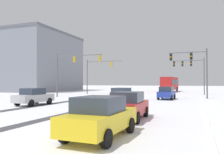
% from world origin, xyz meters
% --- Properties ---
extents(wheel_track_left_lane, '(0.85, 30.95, 0.01)m').
position_xyz_m(wheel_track_left_lane, '(0.82, 14.07, 0.00)').
color(wheel_track_left_lane, '#424247').
rests_on(wheel_track_left_lane, ground).
extents(wheel_track_right_lane, '(1.06, 30.95, 0.01)m').
position_xyz_m(wheel_track_right_lane, '(-4.57, 14.07, 0.00)').
color(wheel_track_right_lane, '#424247').
rests_on(wheel_track_right_lane, ground).
extents(traffic_signal_far_left, '(7.18, 0.38, 6.50)m').
position_xyz_m(traffic_signal_far_left, '(-8.41, 34.13, 4.49)').
color(traffic_signal_far_left, '#56565B').
rests_on(traffic_signal_far_left, ground).
extents(traffic_signal_near_right, '(4.76, 0.42, 6.50)m').
position_xyz_m(traffic_signal_near_right, '(8.84, 26.14, 4.59)').
color(traffic_signal_near_right, '#56565B').
rests_on(traffic_signal_near_right, ground).
extents(traffic_signal_near_left, '(7.38, 0.42, 6.50)m').
position_xyz_m(traffic_signal_near_left, '(-7.85, 24.18, 4.70)').
color(traffic_signal_near_left, '#56565B').
rests_on(traffic_signal_near_left, ground).
extents(traffic_signal_far_right, '(5.48, 0.46, 6.50)m').
position_xyz_m(traffic_signal_far_right, '(8.28, 38.07, 4.77)').
color(traffic_signal_far_right, '#56565B').
rests_on(traffic_signal_far_right, ground).
extents(car_blue_lead, '(1.99, 4.18, 1.62)m').
position_xyz_m(car_blue_lead, '(5.57, 24.78, 0.82)').
color(car_blue_lead, '#233899').
rests_on(car_blue_lead, ground).
extents(car_white_second, '(1.91, 4.14, 1.62)m').
position_xyz_m(car_white_second, '(1.98, 17.25, 0.82)').
color(car_white_second, silver).
rests_on(car_white_second, ground).
extents(car_silver_third, '(1.97, 4.17, 1.62)m').
position_xyz_m(car_silver_third, '(-5.44, 12.79, 0.82)').
color(car_silver_third, '#B7BABF').
rests_on(car_silver_third, ground).
extents(car_red_fourth, '(1.92, 4.15, 1.62)m').
position_xyz_m(car_red_fourth, '(5.44, 7.79, 0.82)').
color(car_red_fourth, red).
rests_on(car_red_fourth, ground).
extents(car_yellow_cab_fifth, '(1.96, 4.16, 1.62)m').
position_xyz_m(car_yellow_cab_fifth, '(5.67, 3.14, 0.82)').
color(car_yellow_cab_fifth, yellow).
rests_on(car_yellow_cab_fifth, ground).
extents(bus_oncoming, '(3.07, 11.11, 3.38)m').
position_xyz_m(bus_oncoming, '(3.27, 49.88, 1.99)').
color(bus_oncoming, '#B21E1E').
rests_on(bus_oncoming, ground).
extents(office_building_far_left_block, '(25.94, 20.25, 14.43)m').
position_xyz_m(office_building_far_left_block, '(-33.78, 42.55, 7.22)').
color(office_building_far_left_block, gray).
rests_on(office_building_far_left_block, ground).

